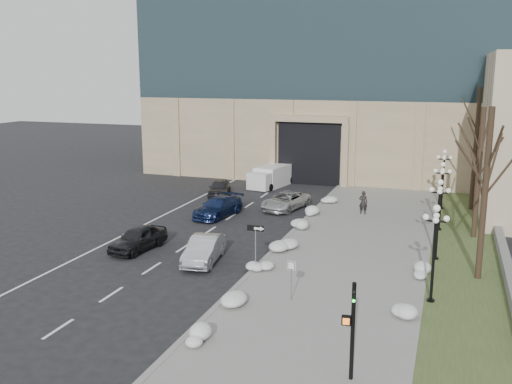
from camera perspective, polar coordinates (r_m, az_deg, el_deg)
ground at (r=24.66m, az=-3.79°, el=-13.74°), size 160.00×160.00×0.00m
sidewalk at (r=36.42m, az=9.98°, el=-5.15°), size 9.00×40.00×0.12m
curb at (r=37.33m, az=3.13°, el=-4.54°), size 0.30×40.00×0.14m
grass_strip at (r=36.07m, az=20.27°, el=-5.92°), size 4.00×40.00×0.10m
stone_wall at (r=38.02m, az=23.28°, el=-4.78°), size 0.50×30.00×0.70m
car_a at (r=35.44m, az=-11.71°, el=-4.57°), size 2.27×4.49×1.46m
car_b at (r=32.72m, az=-5.23°, el=-5.76°), size 2.22×4.65×1.47m
car_c at (r=42.69m, az=-3.82°, el=-1.52°), size 2.79×5.18×1.43m
car_d at (r=44.85m, az=2.97°, el=-0.88°), size 3.35×5.32×1.37m
car_e at (r=49.69m, az=-3.69°, el=0.40°), size 2.63×4.37×1.39m
pedestrian at (r=43.57m, az=10.67°, el=-1.04°), size 0.66×0.44×1.77m
box_truck at (r=53.81m, az=1.64°, el=1.58°), size 3.21×6.35×1.92m
one_way_sign at (r=30.60m, az=0.23°, el=-4.21°), size 0.97×0.26×2.60m
keep_sign at (r=26.94m, az=3.56°, el=-8.00°), size 0.43×0.12×2.03m
traffic_signal at (r=20.52m, az=9.53°, el=-13.78°), size 0.63×0.84×3.70m
snow_clump_a at (r=23.40m, az=-6.00°, el=-14.46°), size 1.10×1.60×0.36m
snow_clump_b at (r=27.10m, az=-2.37°, el=-10.57°), size 1.10×1.60×0.36m
snow_clump_c at (r=31.33m, az=0.46°, el=-7.37°), size 1.10×1.60×0.36m
snow_clump_d at (r=34.60m, az=2.48°, el=-5.48°), size 1.10×1.60×0.36m
snow_clump_e at (r=39.40m, az=4.83°, el=-3.32°), size 1.10×1.60×0.36m
snow_clump_f at (r=42.75m, az=5.69°, el=-2.11°), size 1.10×1.60×0.36m
snow_clump_g at (r=46.98m, az=7.34°, el=-0.85°), size 1.10×1.60×0.36m
snow_clump_h at (r=26.09m, az=14.89°, el=-11.92°), size 1.10×1.60×0.36m
snow_clump_i at (r=31.58m, az=15.87°, el=-7.69°), size 1.10×1.60×0.36m
lamppost_a at (r=27.52m, az=17.44°, el=-4.65°), size 1.18×1.18×4.76m
lamppost_b at (r=33.81m, az=17.81°, el=-1.60°), size 1.18×1.18×4.76m
lamppost_c at (r=40.17m, az=18.06°, el=0.48°), size 1.18×1.18×4.76m
lamppost_d at (r=46.56m, az=18.25°, el=2.00°), size 1.18×1.18×4.76m
tree_near at (r=30.87m, az=22.09°, el=2.05°), size 3.20×3.20×9.00m
tree_mid at (r=38.82m, az=21.51°, el=3.50°), size 3.20×3.20×8.50m
tree_far at (r=46.69m, az=21.21°, el=5.63°), size 3.20×3.20×9.50m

